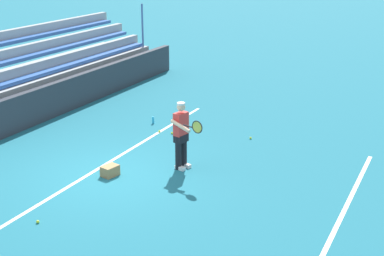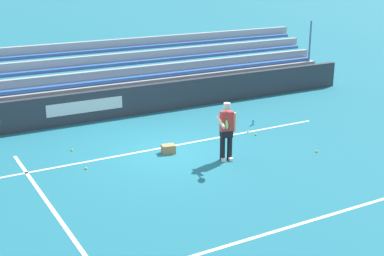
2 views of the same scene
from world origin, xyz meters
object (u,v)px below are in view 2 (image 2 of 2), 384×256
Objects in this scene: tennis_ball_midcourt at (248,131)px; water_bottle at (253,122)px; tennis_player at (227,131)px; ball_box_cardboard at (168,149)px; tennis_ball_by_box at (317,151)px; tennis_ball_far_left at (72,150)px; tennis_ball_stray_back at (256,134)px; tennis_ball_on_baseline at (86,168)px.

water_bottle reaches higher than tennis_ball_midcourt.
tennis_player is at bearing 41.83° from water_bottle.
tennis_player is 2.91m from tennis_ball_midcourt.
ball_box_cardboard is 4.07m from water_bottle.
ball_box_cardboard is 6.06× the size of tennis_ball_by_box.
tennis_ball_far_left is (5.76, -1.13, 0.00)m from tennis_ball_midcourt.
ball_box_cardboard reaches higher than tennis_ball_by_box.
tennis_player reaches higher than tennis_ball_stray_back.
tennis_player is 4.29× the size of ball_box_cardboard.
ball_box_cardboard is 2.61m from tennis_ball_on_baseline.
tennis_ball_midcourt is at bearing -174.83° from tennis_ball_on_baseline.
tennis_ball_by_box is at bearing 151.35° from ball_box_cardboard.
tennis_ball_midcourt is (-2.08, -1.85, -0.86)m from tennis_player.
tennis_player is 25.98× the size of tennis_ball_by_box.
ball_box_cardboard reaches higher than tennis_ball_stray_back.
tennis_ball_stray_back and tennis_ball_by_box have the same top height.
water_bottle is (-0.64, -0.59, 0.08)m from tennis_ball_midcourt.
tennis_ball_stray_back is 1.00× the size of tennis_ball_far_left.
ball_box_cardboard is at bearing 8.60° from tennis_ball_midcourt.
tennis_player reaches higher than tennis_ball_by_box.
tennis_ball_midcourt is 1.00× the size of tennis_ball_by_box.
ball_box_cardboard reaches higher than tennis_ball_far_left.
tennis_player reaches higher than water_bottle.
tennis_ball_by_box is at bearing 90.56° from water_bottle.
tennis_ball_far_left is (5.79, -1.54, 0.00)m from tennis_ball_stray_back.
ball_box_cardboard is at bearing 1.48° from tennis_ball_stray_back.
tennis_player is 25.98× the size of tennis_ball_midcourt.
ball_box_cardboard reaches higher than tennis_ball_on_baseline.
tennis_ball_midcourt is at bearing -171.40° from ball_box_cardboard.
ball_box_cardboard is 4.51m from tennis_ball_by_box.
tennis_ball_midcourt and tennis_ball_by_box have the same top height.
tennis_ball_midcourt is 5.91m from tennis_ball_on_baseline.
ball_box_cardboard is 3.32m from tennis_ball_midcourt.
water_bottle is (-0.61, -1.00, 0.08)m from tennis_ball_stray_back.
tennis_player is 3.00m from tennis_ball_by_box.
ball_box_cardboard is at bearing 15.54° from water_bottle.
tennis_ball_by_box and tennis_ball_far_left have the same top height.
ball_box_cardboard is at bearing -28.65° from tennis_ball_by_box.
tennis_ball_stray_back and tennis_ball_far_left have the same top height.
tennis_ball_stray_back is at bearing -73.99° from tennis_ball_by_box.
tennis_player reaches higher than tennis_ball_far_left.
tennis_player is 3.74m from water_bottle.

